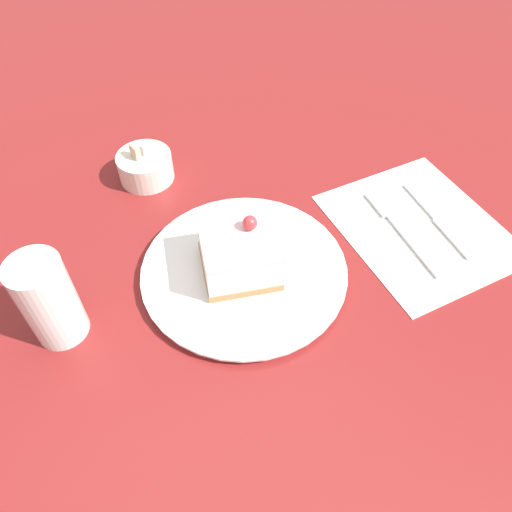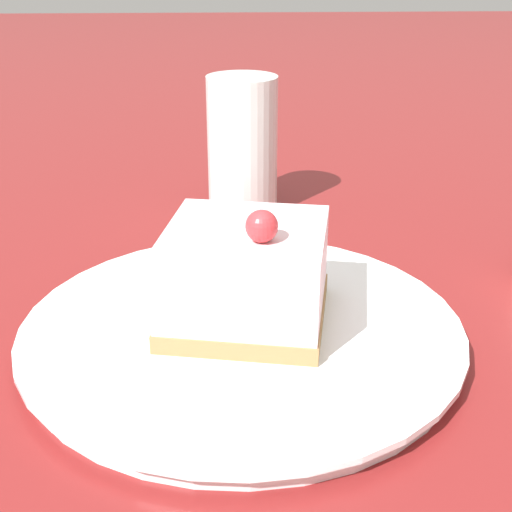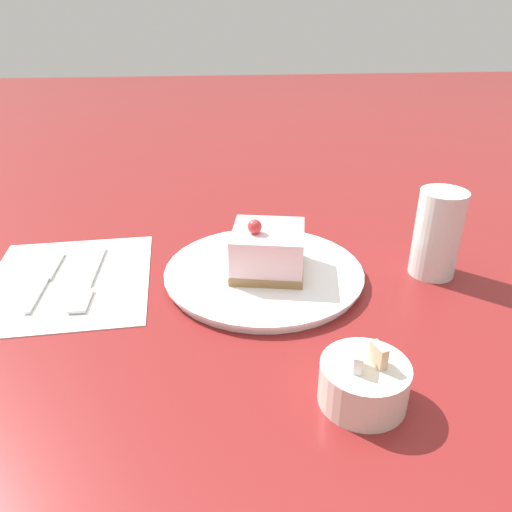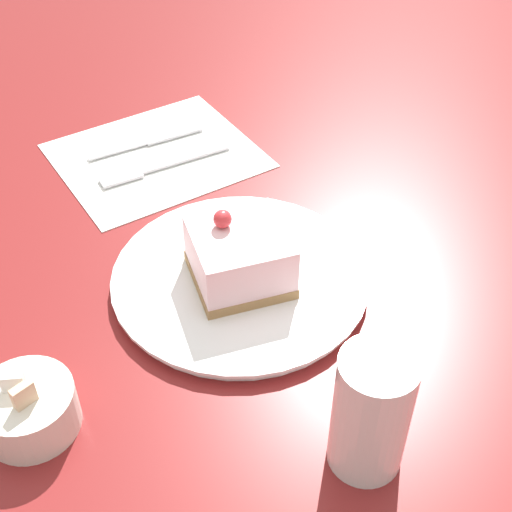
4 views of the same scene
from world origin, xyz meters
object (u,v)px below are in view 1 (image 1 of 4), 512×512
object	(u,v)px
drinking_glass	(49,300)
cake_slice	(239,253)
plate	(244,271)
knife	(443,226)
sugar_bowl	(145,167)
fork	(397,224)

from	to	relation	value
drinking_glass	cake_slice	bearing A→B (deg)	-1.13
plate	cake_slice	distance (m)	0.04
plate	drinking_glass	distance (m)	0.24
knife	sugar_bowl	size ratio (longest dim) A/B	1.90
cake_slice	drinking_glass	size ratio (longest dim) A/B	0.92
fork	knife	world-z (taller)	same
cake_slice	knife	distance (m)	0.31
fork	knife	distance (m)	0.07
plate	knife	distance (m)	0.30
plate	drinking_glass	size ratio (longest dim) A/B	2.24
cake_slice	sugar_bowl	bearing A→B (deg)	115.49
plate	drinking_glass	world-z (taller)	drinking_glass
fork	knife	xyz separation A→B (m)	(0.06, -0.03, -0.00)
fork	sugar_bowl	xyz separation A→B (m)	(-0.31, 0.25, 0.02)
cake_slice	fork	bearing A→B (deg)	9.43
cake_slice	sugar_bowl	xyz separation A→B (m)	(-0.06, 0.24, -0.02)
cake_slice	sugar_bowl	distance (m)	0.25
knife	sugar_bowl	distance (m)	0.46
plate	fork	bearing A→B (deg)	-0.57
cake_slice	fork	distance (m)	0.25
plate	sugar_bowl	xyz separation A→B (m)	(-0.07, 0.25, 0.01)
knife	cake_slice	bearing A→B (deg)	174.34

